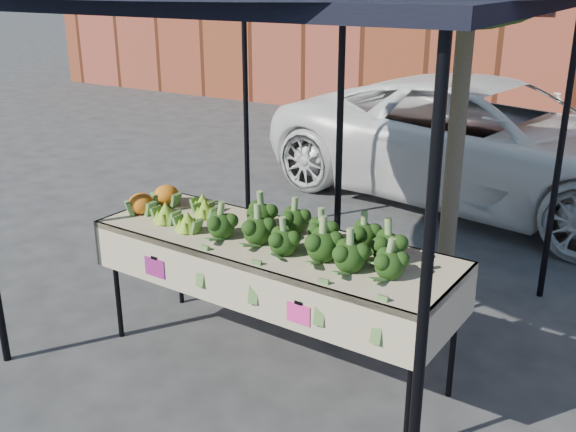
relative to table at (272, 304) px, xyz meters
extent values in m
plane|color=#2B2B2E|center=(-0.07, 0.05, -0.45)|extent=(90.00, 90.00, 0.00)
cube|color=#C6B794|center=(0.00, 0.00, 0.00)|extent=(2.43, 0.91, 0.90)
cube|color=#F22D8C|center=(-0.64, -0.40, 0.25)|extent=(0.17, 0.01, 0.12)
cube|color=#EE2D95|center=(0.47, -0.40, 0.25)|extent=(0.17, 0.01, 0.12)
ellipsoid|color=black|center=(0.28, 0.03, 0.57)|extent=(1.35, 0.55, 0.24)
ellipsoid|color=#83BA30|center=(-0.66, 0.04, 0.54)|extent=(0.41, 0.55, 0.18)
ellipsoid|color=orange|center=(-1.03, 0.07, 0.53)|extent=(0.21, 0.41, 0.16)
camera|label=1|loc=(2.11, -3.25, 2.02)|focal=41.37mm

